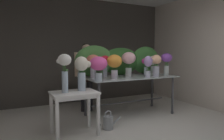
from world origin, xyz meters
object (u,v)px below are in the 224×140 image
vase_blush_peonies (129,60)px  vase_crimson_freesia (105,64)px  vase_ivory_dahlias (153,64)px  vase_fuchsia_ranunculus (99,65)px  vase_magenta_snapdragons (146,64)px  vase_sunset_hydrangea (114,63)px  vase_peach_stock (156,64)px  vase_violet_anemones (166,61)px  vase_white_roses_tall (65,68)px  watering_can (108,122)px  vase_lilac_carnations (148,65)px  display_table_glass (130,82)px  florist (87,70)px  vase_cream_lisianthus_tall (82,70)px  vase_coral_tulips (93,63)px  side_table_white (74,98)px

vase_blush_peonies → vase_crimson_freesia: 0.53m
vase_blush_peonies → vase_ivory_dahlias: vase_blush_peonies is taller
vase_fuchsia_ranunculus → vase_blush_peonies: bearing=24.1°
vase_magenta_snapdragons → vase_ivory_dahlias: bearing=19.6°
vase_sunset_hydrangea → vase_blush_peonies: bearing=22.3°
vase_sunset_hydrangea → vase_peach_stock: vase_sunset_hydrangea is taller
vase_fuchsia_ranunculus → vase_magenta_snapdragons: bearing=16.9°
vase_violet_anemones → vase_white_roses_tall: bearing=-172.4°
watering_can → vase_ivory_dahlias: bearing=24.5°
vase_lilac_carnations → vase_violet_anemones: bearing=12.3°
display_table_glass → vase_magenta_snapdragons: (0.45, 0.02, 0.38)m
florist → vase_ivory_dahlias: (1.46, -0.60, 0.14)m
vase_crimson_freesia → vase_ivory_dahlias: 1.27m
vase_blush_peonies → vase_violet_anemones: vase_blush_peonies is taller
vase_peach_stock → vase_magenta_snapdragons: bearing=97.7°
vase_lilac_carnations → vase_cream_lisianthus_tall: (-1.49, -0.14, -0.05)m
vase_sunset_hydrangea → watering_can: (-0.33, -0.40, -1.05)m
watering_can → vase_white_roses_tall: bearing=177.0°
vase_peach_stock → display_table_glass: bearing=149.5°
display_table_glass → vase_fuchsia_ranunculus: 1.08m
display_table_glass → vase_coral_tulips: vase_coral_tulips is taller
vase_magenta_snapdragons → vase_lilac_carnations: bearing=-120.7°
vase_ivory_dahlias → vase_violet_anemones: 0.36m
vase_coral_tulips → display_table_glass: bearing=-6.4°
vase_sunset_hydrangea → vase_crimson_freesia: bearing=104.3°
florist → watering_can: 1.55m
display_table_glass → side_table_white: bearing=-159.2°
vase_sunset_hydrangea → vase_magenta_snapdragons: vase_sunset_hydrangea is taller
vase_magenta_snapdragons → vase_white_roses_tall: vase_white_roses_tall is taller
vase_coral_tulips → vase_white_roses_tall: vase_white_roses_tall is taller
vase_crimson_freesia → vase_violet_anemones: bearing=-13.4°
vase_sunset_hydrangea → vase_white_roses_tall: (-1.10, -0.36, -0.04)m
vase_crimson_freesia → watering_can: size_ratio=1.31×
side_table_white → vase_fuchsia_ranunculus: 0.74m
vase_coral_tulips → vase_white_roses_tall: (-0.75, -0.63, -0.04)m
vase_violet_anemones → vase_cream_lisianthus_tall: vase_violet_anemones is taller
vase_sunset_hydrangea → vase_ivory_dahlias: vase_sunset_hydrangea is taller
side_table_white → vase_crimson_freesia: bearing=36.6°
vase_blush_peonies → vase_violet_anemones: size_ratio=1.05×
florist → vase_ivory_dahlias: size_ratio=3.59×
side_table_white → vase_magenta_snapdragons: size_ratio=1.92×
display_table_glass → florist: (-0.74, 0.72, 0.24)m
vase_coral_tulips → vase_white_roses_tall: 0.98m
florist → vase_sunset_hydrangea: florist is taller
vase_sunset_hydrangea → vase_cream_lisianthus_tall: 0.85m
display_table_glass → watering_can: bearing=-144.1°
vase_blush_peonies → vase_coral_tulips: 0.79m
vase_peach_stock → vase_cream_lisianthus_tall: bearing=-173.5°
vase_lilac_carnations → vase_peach_stock: size_ratio=0.96×
vase_lilac_carnations → vase_white_roses_tall: 1.81m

